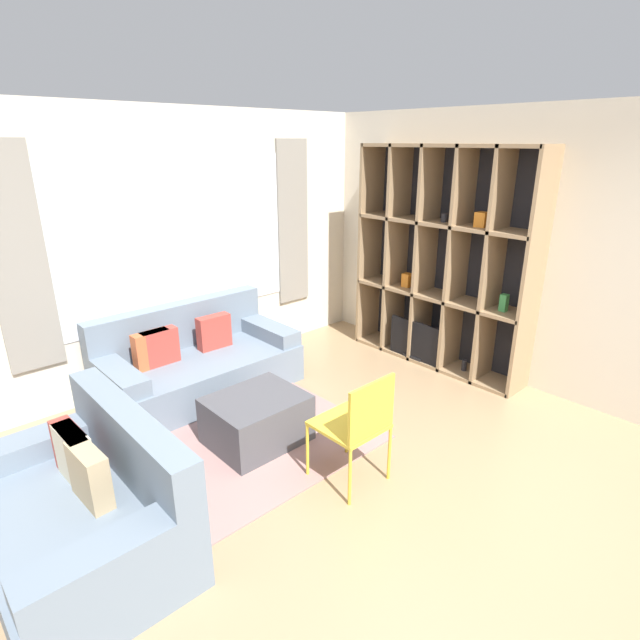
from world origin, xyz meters
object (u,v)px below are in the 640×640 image
object	(u,v)px
couch_side	(85,507)
folding_chair	(358,421)
shelving_unit	(443,262)
ottoman	(257,420)
couch_main	(197,363)

from	to	relation	value
couch_side	folding_chair	size ratio (longest dim) A/B	1.76
shelving_unit	ottoman	xyz separation A→B (m)	(-2.46, 0.04, -0.94)
shelving_unit	folding_chair	distance (m)	2.50
shelving_unit	folding_chair	world-z (taller)	shelving_unit
ottoman	folding_chair	distance (m)	1.00
couch_main	couch_side	distance (m)	2.08
shelving_unit	ottoman	bearing A→B (deg)	179.06
ottoman	couch_main	bearing A→B (deg)	84.60
ottoman	folding_chair	world-z (taller)	folding_chair
shelving_unit	folding_chair	xyz separation A→B (m)	(-2.25, -0.89, -0.63)
couch_main	couch_side	size ratio (longest dim) A/B	1.22
shelving_unit	couch_main	bearing A→B (deg)	153.04
couch_side	couch_main	bearing A→B (deg)	132.08
couch_main	ottoman	xyz separation A→B (m)	(-0.11, -1.16, -0.09)
shelving_unit	couch_main	xyz separation A→B (m)	(-2.35, 1.20, -0.85)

